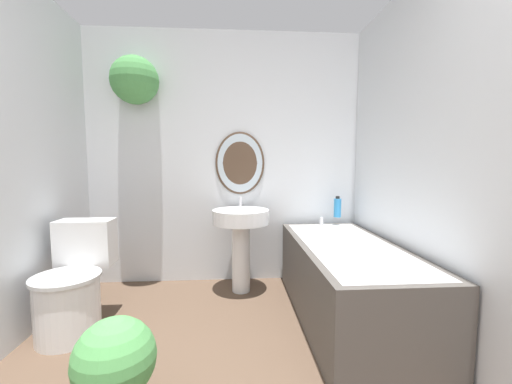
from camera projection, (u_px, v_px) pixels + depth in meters
wall_back at (212, 147)px, 3.01m from camera, size 2.70×0.42×2.40m
wall_right at (453, 156)px, 1.77m from camera, size 0.06×2.83×2.40m
toilet at (73, 287)px, 2.14m from camera, size 0.42×0.61×0.74m
pedestal_sink at (241, 231)px, 2.80m from camera, size 0.50×0.50×0.84m
bathtub at (347, 280)px, 2.32m from camera, size 0.71×1.61×0.64m
shampoo_bottle at (337, 207)px, 3.00m from camera, size 0.07×0.07×0.20m
potted_plant at (115, 364)px, 1.37m from camera, size 0.35×0.35×0.49m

